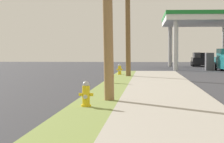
{
  "coord_description": "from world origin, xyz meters",
  "views": [
    {
      "loc": [
        2.33,
        -0.22,
        1.71
      ],
      "look_at": [
        1.06,
        17.22,
        0.99
      ],
      "focal_mm": 78.63,
      "sensor_mm": 36.0,
      "label": 1
    }
  ],
  "objects_px": {
    "fire_hydrant_third": "(110,76)",
    "car_black_by_near_pump": "(200,60)",
    "fire_hydrant_second": "(86,95)",
    "fire_hydrant_fourth": "(120,70)",
    "utility_pole_background": "(128,11)"
  },
  "relations": [
    {
      "from": "fire_hydrant_third",
      "to": "utility_pole_background",
      "type": "height_order",
      "value": "utility_pole_background"
    },
    {
      "from": "fire_hydrant_third",
      "to": "fire_hydrant_fourth",
      "type": "relative_size",
      "value": 1.0
    },
    {
      "from": "fire_hydrant_second",
      "to": "utility_pole_background",
      "type": "distance_m",
      "value": 18.19
    },
    {
      "from": "fire_hydrant_fourth",
      "to": "utility_pole_background",
      "type": "distance_m",
      "value": 4.36
    },
    {
      "from": "fire_hydrant_second",
      "to": "utility_pole_background",
      "type": "bearing_deg",
      "value": 88.46
    },
    {
      "from": "fire_hydrant_third",
      "to": "car_black_by_near_pump",
      "type": "bearing_deg",
      "value": 76.29
    },
    {
      "from": "fire_hydrant_second",
      "to": "fire_hydrant_fourth",
      "type": "bearing_deg",
      "value": 90.45
    },
    {
      "from": "fire_hydrant_second",
      "to": "fire_hydrant_fourth",
      "type": "height_order",
      "value": "same"
    },
    {
      "from": "car_black_by_near_pump",
      "to": "utility_pole_background",
      "type": "bearing_deg",
      "value": -106.04
    },
    {
      "from": "fire_hydrant_second",
      "to": "fire_hydrant_fourth",
      "type": "xyz_separation_m",
      "value": [
        -0.15,
        19.71,
        0.0
      ]
    },
    {
      "from": "fire_hydrant_fourth",
      "to": "car_black_by_near_pump",
      "type": "bearing_deg",
      "value": 71.33
    },
    {
      "from": "fire_hydrant_third",
      "to": "fire_hydrant_fourth",
      "type": "distance_m",
      "value": 8.98
    },
    {
      "from": "utility_pole_background",
      "to": "fire_hydrant_second",
      "type": "bearing_deg",
      "value": -91.54
    },
    {
      "from": "fire_hydrant_second",
      "to": "car_black_by_near_pump",
      "type": "distance_m",
      "value": 44.02
    },
    {
      "from": "fire_hydrant_second",
      "to": "fire_hydrant_third",
      "type": "distance_m",
      "value": 10.73
    }
  ]
}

